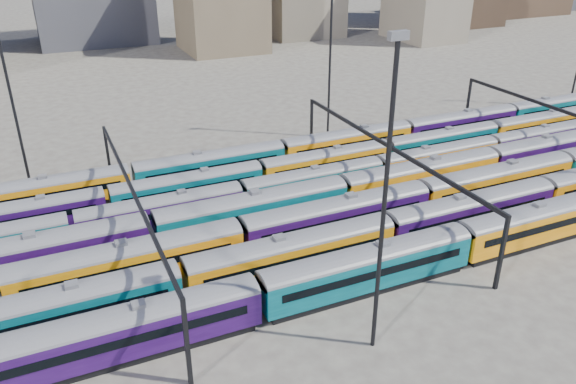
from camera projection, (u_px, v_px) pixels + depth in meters
name	position (u px, v px, depth m)	size (l,w,h in m)	color
ground	(310.00, 218.00, 66.73)	(500.00, 500.00, 0.00)	#48433D
rake_0	(462.00, 239.00, 56.74)	(132.37, 3.23, 5.44)	black
rake_1	(292.00, 251.00, 54.74)	(109.60, 3.21, 5.41)	black
rake_2	(422.00, 195.00, 65.83)	(134.83, 3.29, 5.55)	black
rake_3	(152.00, 228.00, 58.62)	(136.09, 3.32, 5.60)	black
rake_4	(313.00, 179.00, 70.82)	(134.65, 2.81, 4.73)	black
rake_5	(261.00, 171.00, 73.01)	(115.91, 2.83, 4.75)	black
rake_6	(347.00, 140.00, 82.84)	(146.36, 3.06, 5.15)	black
gantry_1	(133.00, 198.00, 56.41)	(0.35, 40.35, 8.03)	black
gantry_2	(386.00, 152.00, 67.46)	(0.35, 40.35, 8.03)	black
gantry_3	(567.00, 120.00, 78.51)	(0.35, 40.35, 8.03)	black
mast_1	(9.00, 86.00, 67.67)	(1.40, 0.50, 25.60)	black
mast_2	(385.00, 195.00, 40.74)	(1.40, 0.50, 25.60)	black
mast_3	(330.00, 51.00, 85.88)	(1.40, 0.50, 25.60)	black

